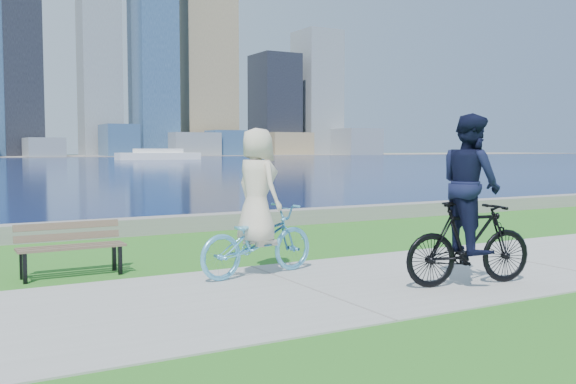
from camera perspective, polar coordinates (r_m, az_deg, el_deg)
ground at (r=8.32m, az=2.00°, el=-8.68°), size 320.00×320.00×0.00m
concrete_path at (r=8.32m, az=2.00°, el=-8.61°), size 80.00×3.50×0.02m
seawall at (r=13.91m, az=-11.31°, el=-2.90°), size 90.00×0.50×0.35m
ferry_far at (r=95.90m, az=-11.46°, el=3.23°), size 11.98×3.42×1.63m
park_bench at (r=9.62m, az=-18.79°, el=-4.38°), size 1.46×0.52×0.75m
cyclist_woman at (r=9.04m, az=-2.74°, el=-2.58°), size 0.97×1.97×2.08m
cyclist_man at (r=8.69m, az=15.86°, el=-1.87°), size 0.88×1.90×2.24m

